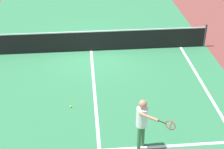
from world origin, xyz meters
TOP-DOWN VIEW (x-y plane):
  - ground_plane at (0.00, 0.00)m, footprint 60.00×60.00m
  - court_surface_inbounds at (0.00, 0.00)m, footprint 10.62×24.40m
  - line_center_service at (0.00, -3.20)m, footprint 0.10×6.40m
  - net at (0.00, 0.00)m, footprint 10.47×0.09m
  - player_near at (1.22, -6.41)m, footprint 0.88×0.98m
  - tennis_ball_mid_court at (-0.86, -4.22)m, footprint 0.07×0.07m

SIDE VIEW (x-z plane):
  - ground_plane at x=0.00m, z-range 0.00..0.00m
  - court_surface_inbounds at x=0.00m, z-range 0.00..0.00m
  - line_center_service at x=0.00m, z-range 0.00..0.01m
  - tennis_ball_mid_court at x=-0.86m, z-range 0.00..0.07m
  - net at x=0.00m, z-range -0.04..1.03m
  - player_near at x=1.22m, z-range 0.21..1.89m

